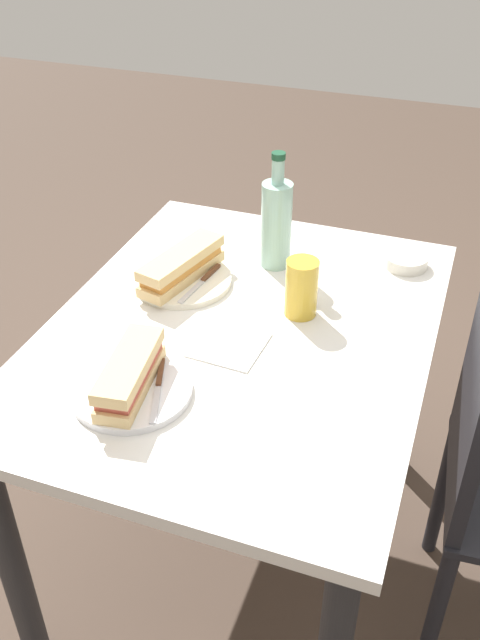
# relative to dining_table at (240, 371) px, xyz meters

# --- Properties ---
(ground_plane) EXTENTS (8.00, 8.00, 0.00)m
(ground_plane) POSITION_rel_dining_table_xyz_m (0.00, 0.00, -0.61)
(ground_plane) COLOR #47382D
(dining_table) EXTENTS (1.04, 0.80, 0.73)m
(dining_table) POSITION_rel_dining_table_xyz_m (0.00, 0.00, 0.00)
(dining_table) COLOR silver
(dining_table) RESTS_ON ground
(plate_near) EXTENTS (0.23, 0.23, 0.01)m
(plate_near) POSITION_rel_dining_table_xyz_m (-0.12, -0.19, 0.13)
(plate_near) COLOR silver
(plate_near) RESTS_ON dining_table
(baguette_sandwich_near) EXTENTS (0.26, 0.13, 0.07)m
(baguette_sandwich_near) POSITION_rel_dining_table_xyz_m (-0.12, -0.19, 0.17)
(baguette_sandwich_near) COLOR #DBB77A
(baguette_sandwich_near) RESTS_ON plate_near
(knife_near) EXTENTS (0.18, 0.03, 0.01)m
(knife_near) POSITION_rel_dining_table_xyz_m (-0.12, -0.14, 0.14)
(knife_near) COLOR silver
(knife_near) RESTS_ON plate_near
(plate_far) EXTENTS (0.23, 0.23, 0.01)m
(plate_far) POSITION_rel_dining_table_xyz_m (0.27, -0.12, 0.13)
(plate_far) COLOR white
(plate_far) RESTS_ON dining_table
(baguette_sandwich_far) EXTENTS (0.23, 0.10, 0.07)m
(baguette_sandwich_far) POSITION_rel_dining_table_xyz_m (0.27, -0.12, 0.17)
(baguette_sandwich_far) COLOR #DBB77A
(baguette_sandwich_far) RESTS_ON plate_far
(knife_far) EXTENTS (0.17, 0.07, 0.01)m
(knife_far) POSITION_rel_dining_table_xyz_m (0.25, -0.07, 0.14)
(knife_far) COLOR silver
(knife_far) RESTS_ON plate_far
(water_bottle) EXTENTS (0.07, 0.07, 0.29)m
(water_bottle) POSITION_rel_dining_table_xyz_m (-0.28, -0.01, 0.23)
(water_bottle) COLOR #99C6B7
(water_bottle) RESTS_ON dining_table
(beer_glass) EXTENTS (0.07, 0.07, 0.13)m
(beer_glass) POSITION_rel_dining_table_xyz_m (-0.10, 0.11, 0.19)
(beer_glass) COLOR gold
(beer_glass) RESTS_ON dining_table
(olive_bowl) EXTENTS (0.11, 0.11, 0.03)m
(olive_bowl) POSITION_rel_dining_table_xyz_m (-0.38, 0.29, 0.14)
(olive_bowl) COLOR silver
(olive_bowl) RESTS_ON dining_table
(paper_napkin) EXTENTS (0.15, 0.15, 0.00)m
(paper_napkin) POSITION_rel_dining_table_xyz_m (0.07, 0.00, 0.12)
(paper_napkin) COLOR white
(paper_napkin) RESTS_ON dining_table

